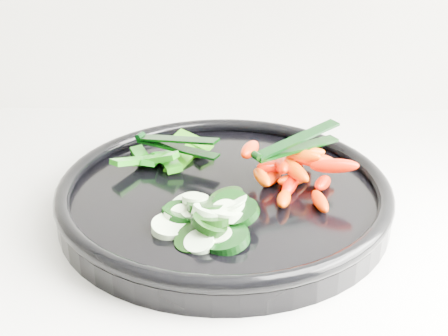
{
  "coord_description": "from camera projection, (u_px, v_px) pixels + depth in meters",
  "views": [
    {
      "loc": [
        0.64,
        1.07,
        1.29
      ],
      "look_at": [
        0.63,
        1.68,
        0.99
      ],
      "focal_mm": 50.0,
      "sensor_mm": 36.0,
      "label": 1
    }
  ],
  "objects": [
    {
      "name": "veggie_tray",
      "position": [
        224.0,
        195.0,
        0.7
      ],
      "size": [
        0.45,
        0.45,
        0.04
      ],
      "color": "black",
      "rests_on": "counter"
    },
    {
      "name": "tong_carrot",
      "position": [
        295.0,
        145.0,
        0.7
      ],
      "size": [
        0.1,
        0.07,
        0.02
      ],
      "color": "black",
      "rests_on": "carrot_pile"
    },
    {
      "name": "pepper_pile",
      "position": [
        167.0,
        157.0,
        0.76
      ],
      "size": [
        0.12,
        0.1,
        0.04
      ],
      "color": "#196309",
      "rests_on": "veggie_tray"
    },
    {
      "name": "tong_pepper",
      "position": [
        175.0,
        143.0,
        0.76
      ],
      "size": [
        0.11,
        0.06,
        0.02
      ],
      "color": "black",
      "rests_on": "pepper_pile"
    },
    {
      "name": "carrot_pile",
      "position": [
        292.0,
        168.0,
        0.71
      ],
      "size": [
        0.14,
        0.15,
        0.05
      ],
      "color": "red",
      "rests_on": "veggie_tray"
    },
    {
      "name": "cucumber_pile",
      "position": [
        204.0,
        217.0,
        0.64
      ],
      "size": [
        0.12,
        0.13,
        0.04
      ],
      "color": "black",
      "rests_on": "veggie_tray"
    }
  ]
}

